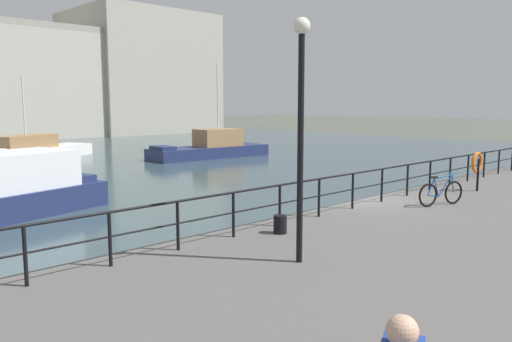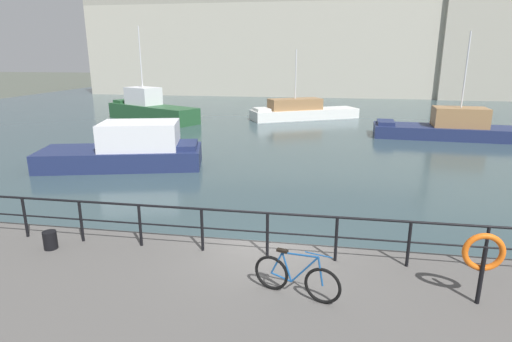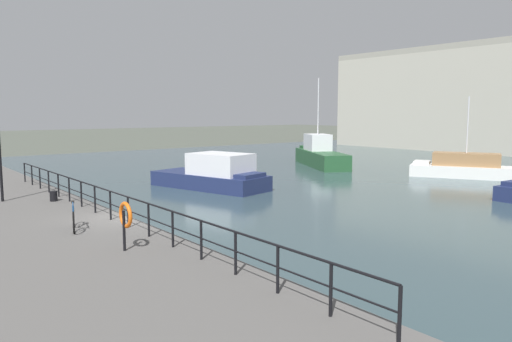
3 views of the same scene
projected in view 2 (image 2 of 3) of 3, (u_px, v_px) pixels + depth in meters
The scene contains 11 objects.
ground_plane at pixel (269, 271), 10.57m from camera, with size 240.00×240.00×0.00m, color #4C5147.
water_basin at pixel (313, 114), 39.26m from camera, with size 80.00×60.00×0.01m, color #33474C.
harbor_building at pixel (368, 47), 57.89m from camera, with size 63.81×15.21×15.87m.
moored_blue_motorboat at pixel (448, 128), 27.43m from camera, with size 9.30×3.21×6.80m.
moored_harbor_tender at pixel (150, 109), 34.99m from camera, with size 9.19×6.40×7.67m.
moored_small_launch at pixel (129, 149), 20.31m from camera, with size 8.16×4.63×2.21m.
moored_green_narrowboat at pixel (301, 111), 35.80m from camera, with size 9.42×6.43×5.83m.
quay_railing at pixel (267, 226), 9.43m from camera, with size 24.93×0.07×1.08m.
parked_bicycle at pixel (296, 278), 7.90m from camera, with size 1.71×0.59×0.98m.
mooring_bollard at pixel (50, 240), 9.91m from camera, with size 0.32×0.32×0.44m, color black.
life_ring_stand at pixel (483, 255), 7.55m from camera, with size 0.75×0.16×1.40m.
Camera 2 is at (1.25, -9.42, 5.30)m, focal length 29.04 mm.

